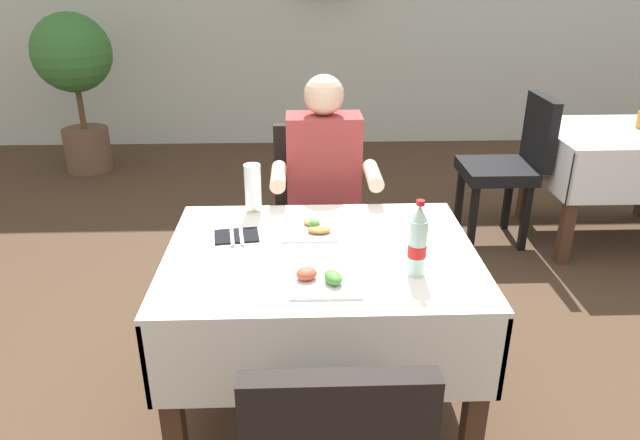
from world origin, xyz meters
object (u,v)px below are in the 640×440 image
(background_dining_table, at_px, (620,158))
(potted_plant_corner, at_px, (75,70))
(plate_far_diner, at_px, (311,228))
(chair_far_diner_seat, at_px, (315,211))
(napkin_cutlery_set, at_px, (237,236))
(background_chair_left, at_px, (511,161))
(seated_diner_far, at_px, (324,190))
(cola_bottle_primary, at_px, (418,242))
(beer_glass_left, at_px, (253,188))
(plate_near_camera, at_px, (323,279))
(main_dining_table, at_px, (321,290))

(background_dining_table, height_order, potted_plant_corner, potted_plant_corner)
(plate_far_diner, bearing_deg, chair_far_diner_seat, 87.28)
(napkin_cutlery_set, bearing_deg, background_chair_left, 42.54)
(seated_diner_far, relative_size, cola_bottle_primary, 4.61)
(chair_far_diner_seat, height_order, plate_far_diner, chair_far_diner_seat)
(chair_far_diner_seat, height_order, beer_glass_left, chair_far_diner_seat)
(chair_far_diner_seat, distance_m, plate_near_camera, 1.10)
(beer_glass_left, bearing_deg, plate_near_camera, -65.95)
(potted_plant_corner, bearing_deg, plate_far_diner, -57.10)
(plate_near_camera, xyz_separation_m, background_dining_table, (2.01, 1.85, -0.20))
(seated_diner_far, distance_m, cola_bottle_primary, 0.97)
(plate_far_diner, relative_size, napkin_cutlery_set, 1.13)
(plate_near_camera, relative_size, potted_plant_corner, 0.18)
(plate_far_diner, height_order, potted_plant_corner, potted_plant_corner)
(main_dining_table, bearing_deg, plate_near_camera, -90.38)
(main_dining_table, distance_m, cola_bottle_primary, 0.47)
(beer_glass_left, bearing_deg, potted_plant_corner, 121.25)
(seated_diner_far, bearing_deg, chair_far_diner_seat, 111.48)
(chair_far_diner_seat, height_order, potted_plant_corner, potted_plant_corner)
(chair_far_diner_seat, bearing_deg, plate_far_diner, -92.72)
(chair_far_diner_seat, relative_size, background_dining_table, 0.96)
(napkin_cutlery_set, relative_size, background_chair_left, 0.20)
(beer_glass_left, distance_m, napkin_cutlery_set, 0.27)
(chair_far_diner_seat, distance_m, seated_diner_far, 0.20)
(main_dining_table, height_order, potted_plant_corner, potted_plant_corner)
(seated_diner_far, height_order, beer_glass_left, seated_diner_far)
(seated_diner_far, xyz_separation_m, background_dining_table, (1.96, 0.88, -0.14))
(cola_bottle_primary, bearing_deg, plate_far_diner, 134.28)
(chair_far_diner_seat, distance_m, cola_bottle_primary, 1.12)
(main_dining_table, xyz_separation_m, plate_far_diner, (-0.03, 0.17, 0.18))
(background_dining_table, relative_size, potted_plant_corner, 0.74)
(plate_far_diner, bearing_deg, background_chair_left, 47.50)
(seated_diner_far, distance_m, plate_far_diner, 0.57)
(beer_glass_left, height_order, background_dining_table, beer_glass_left)
(chair_far_diner_seat, distance_m, potted_plant_corner, 3.09)
(background_dining_table, bearing_deg, seated_diner_far, -155.74)
(background_chair_left, bearing_deg, seated_diner_far, -144.67)
(cola_bottle_primary, bearing_deg, potted_plant_corner, 124.29)
(main_dining_table, bearing_deg, napkin_cutlery_set, 158.19)
(plate_near_camera, xyz_separation_m, potted_plant_corner, (-1.98, 3.42, 0.12))
(cola_bottle_primary, bearing_deg, plate_near_camera, -171.13)
(plate_far_diner, xyz_separation_m, beer_glass_left, (-0.24, 0.20, 0.10))
(beer_glass_left, bearing_deg, background_chair_left, 38.48)
(plate_near_camera, relative_size, plate_far_diner, 1.09)
(beer_glass_left, relative_size, potted_plant_corner, 0.16)
(plate_far_diner, distance_m, beer_glass_left, 0.33)
(beer_glass_left, distance_m, background_chair_left, 2.02)
(plate_near_camera, bearing_deg, seated_diner_far, 87.37)
(seated_diner_far, xyz_separation_m, beer_glass_left, (-0.32, -0.36, 0.15))
(seated_diner_far, relative_size, background_dining_table, 1.24)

